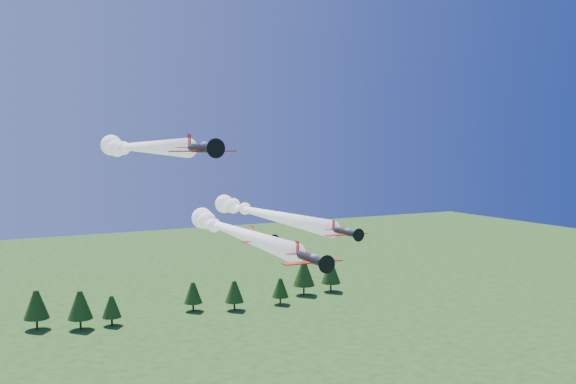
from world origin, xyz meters
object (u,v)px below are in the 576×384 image
plane_right (261,213)px  plane_slot (263,238)px  plane_lead (231,230)px  plane_left (138,147)px

plane_right → plane_slot: (-10.12, -22.01, -0.91)m
plane_lead → plane_right: size_ratio=0.98×
plane_lead → plane_left: size_ratio=1.01×
plane_left → plane_lead: bearing=-44.3°
plane_left → plane_slot: plane_left is taller
plane_left → plane_slot: bearing=-61.6°
plane_slot → plane_lead: bearing=91.6°
plane_right → plane_lead: bearing=-131.6°
plane_lead → plane_right: bearing=51.0°
plane_left → plane_slot: size_ratio=6.81×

